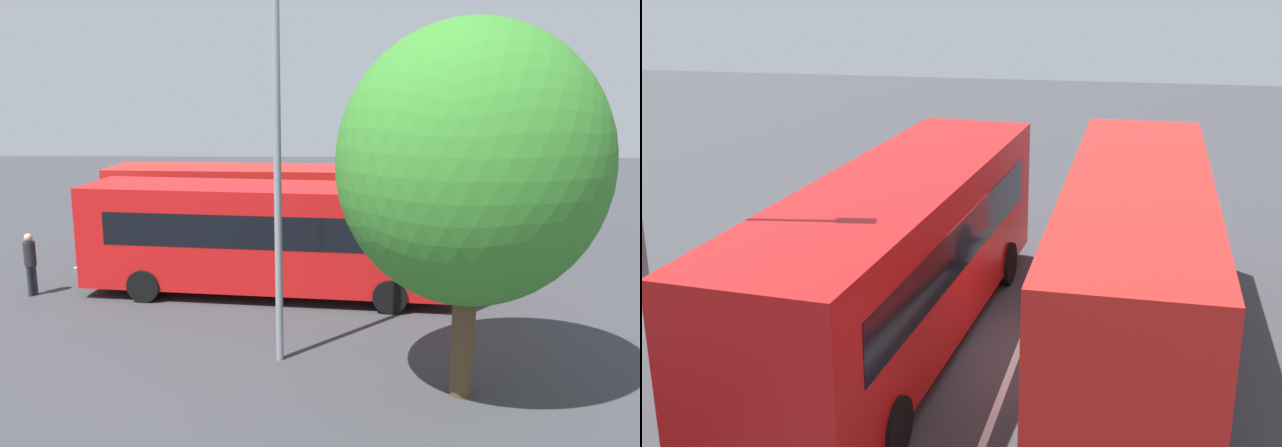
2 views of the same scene
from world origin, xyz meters
The scene contains 5 objects.
ground_plane centered at (0.00, 0.00, 0.00)m, with size 65.86×65.86×0.00m, color #38383D.
bus_far_left centered at (0.48, -1.91, 1.70)m, with size 10.53×2.89×3.09m.
bus_center_left centered at (-0.14, 2.13, 1.70)m, with size 10.63×3.52×3.09m.
pedestrian centered at (6.55, 2.46, 1.06)m, with size 0.43×0.43×1.78m.
lane_stripe_outer_left centered at (0.00, 0.00, 0.00)m, with size 13.08×0.12×0.01m, color silver.
Camera 2 is at (-13.31, -1.36, 6.68)m, focal length 46.67 mm.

